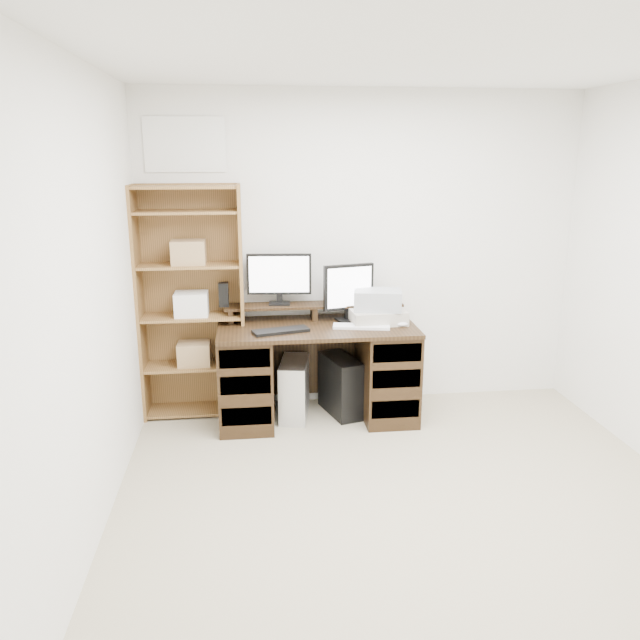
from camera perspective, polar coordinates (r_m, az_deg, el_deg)
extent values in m
cube|color=tan|center=(3.66, 9.44, -18.97)|extent=(3.50, 4.00, 0.02)
cube|color=white|center=(3.07, 11.64, 23.87)|extent=(3.50, 4.00, 0.02)
cube|color=white|center=(5.05, 3.81, 6.24)|extent=(3.50, 0.02, 2.50)
cube|color=white|center=(3.12, -22.26, -0.47)|extent=(0.02, 4.00, 2.50)
cube|color=white|center=(4.91, -12.26, 15.41)|extent=(0.60, 0.01, 0.40)
cube|color=black|center=(4.73, -0.28, -0.72)|extent=(1.50, 0.70, 0.03)
cube|color=black|center=(4.82, -6.81, -5.21)|extent=(0.40, 0.66, 0.72)
cube|color=black|center=(4.94, 6.10, -4.70)|extent=(0.40, 0.66, 0.72)
cube|color=black|center=(5.15, -0.69, -3.29)|extent=(1.48, 0.02, 0.65)
cube|color=black|center=(4.59, -6.73, -8.72)|extent=(0.36, 0.01, 0.14)
cube|color=black|center=(4.50, -6.82, -5.92)|extent=(0.36, 0.01, 0.14)
cube|color=black|center=(4.43, -6.90, -3.51)|extent=(0.36, 0.01, 0.14)
cube|color=black|center=(4.71, 6.91, -8.09)|extent=(0.36, 0.01, 0.14)
cube|color=black|center=(4.62, 7.00, -5.35)|extent=(0.36, 0.01, 0.14)
cube|color=black|center=(4.56, 7.08, -2.99)|extent=(0.36, 0.01, 0.14)
cube|color=black|center=(4.90, -8.14, 0.48)|extent=(0.04, 0.20, 0.10)
cube|color=black|center=(4.93, -0.57, 0.70)|extent=(0.04, 0.20, 0.10)
cube|color=black|center=(5.04, 6.80, 0.91)|extent=(0.04, 0.20, 0.10)
cube|color=black|center=(4.91, -0.57, 1.38)|extent=(1.40, 0.22, 0.02)
cube|color=black|center=(4.90, -3.72, 1.53)|extent=(0.17, 0.14, 0.01)
cube|color=black|center=(4.91, -3.73, 2.18)|extent=(0.05, 0.03, 0.09)
cube|color=black|center=(4.87, -3.76, 4.21)|extent=(0.50, 0.07, 0.32)
cube|color=white|center=(4.86, -3.77, 4.18)|extent=(0.46, 0.04, 0.28)
cube|color=black|center=(4.87, 2.69, 0.02)|extent=(0.22, 0.19, 0.02)
cube|color=black|center=(4.88, 2.60, 0.78)|extent=(0.06, 0.04, 0.11)
cube|color=black|center=(4.83, 2.63, 3.05)|extent=(0.40, 0.13, 0.35)
cube|color=white|center=(4.81, 2.72, 3.00)|extent=(0.35, 0.09, 0.31)
cube|color=black|center=(4.87, -8.79, 2.32)|extent=(0.08, 0.08, 0.19)
cube|color=black|center=(4.57, -3.60, -0.99)|extent=(0.43, 0.24, 0.02)
cube|color=white|center=(4.69, 3.80, -0.60)|extent=(0.44, 0.21, 0.02)
ellipsoid|color=silver|center=(4.75, 7.48, -0.35)|extent=(0.11, 0.09, 0.04)
cube|color=#B3AB9C|center=(4.83, 5.26, 0.37)|extent=(0.43, 0.34, 0.10)
cube|color=#9FA4AA|center=(4.80, 5.29, 1.85)|extent=(0.40, 0.32, 0.15)
cube|color=silver|center=(4.93, -2.36, -6.27)|extent=(0.28, 0.49, 0.46)
cube|color=black|center=(4.99, 1.90, -5.99)|extent=(0.32, 0.50, 0.46)
cube|color=#19FF33|center=(4.76, 3.07, -5.78)|extent=(0.01, 0.01, 0.01)
cube|color=olive|center=(4.93, -16.16, 1.30)|extent=(0.02, 0.30, 1.80)
cube|color=olive|center=(4.86, -7.11, 1.59)|extent=(0.02, 0.30, 1.80)
cube|color=olive|center=(5.02, -11.54, 1.83)|extent=(0.80, 0.01, 1.80)
cube|color=olive|center=(5.15, -11.15, -8.00)|extent=(0.75, 0.28, 0.02)
cube|color=olive|center=(5.02, -11.37, -4.11)|extent=(0.75, 0.28, 0.02)
cube|color=olive|center=(4.90, -11.61, 0.31)|extent=(0.75, 0.28, 0.02)
cube|color=olive|center=(4.82, -11.86, 4.91)|extent=(0.75, 0.28, 0.02)
cube|color=olive|center=(4.77, -12.12, 9.65)|extent=(0.75, 0.28, 0.02)
cube|color=olive|center=(4.75, -12.24, 11.81)|extent=(0.75, 0.28, 0.02)
cube|color=#A07F54|center=(4.99, -11.42, -3.02)|extent=(0.25, 0.20, 0.18)
cube|color=white|center=(4.88, -11.67, 1.45)|extent=(0.25, 0.20, 0.18)
cube|color=#A07F54|center=(4.80, -11.92, 6.09)|extent=(0.25, 0.20, 0.18)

